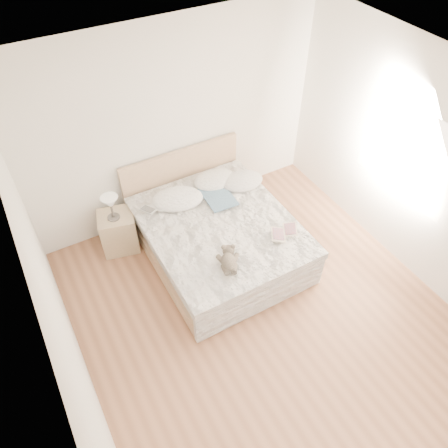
{
  "coord_description": "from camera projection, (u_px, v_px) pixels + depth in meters",
  "views": [
    {
      "loc": [
        -1.81,
        -2.21,
        4.36
      ],
      "look_at": [
        0.03,
        1.05,
        0.62
      ],
      "focal_mm": 35.0,
      "sensor_mm": 36.0,
      "label": 1
    }
  ],
  "objects": [
    {
      "name": "floor",
      "position": [
        266.0,
        318.0,
        5.07
      ],
      "size": [
        4.0,
        4.5,
        0.0
      ],
      "primitive_type": "cube",
      "color": "brown",
      "rests_on": "ground"
    },
    {
      "name": "ceiling",
      "position": [
        292.0,
        112.0,
        3.16
      ],
      "size": [
        4.0,
        4.5,
        0.0
      ],
      "primitive_type": "cube",
      "color": "silver",
      "rests_on": "ground"
    },
    {
      "name": "wall_back",
      "position": [
        175.0,
        125.0,
        5.5
      ],
      "size": [
        4.0,
        0.02,
        2.7
      ],
      "primitive_type": "cube",
      "color": "white",
      "rests_on": "ground"
    },
    {
      "name": "wall_left",
      "position": [
        65.0,
        330.0,
        3.42
      ],
      "size": [
        0.02,
        4.5,
        2.7
      ],
      "primitive_type": "cube",
      "color": "white",
      "rests_on": "ground"
    },
    {
      "name": "wall_right",
      "position": [
        426.0,
        174.0,
        4.81
      ],
      "size": [
        0.02,
        4.5,
        2.7
      ],
      "primitive_type": "cube",
      "color": "white",
      "rests_on": "ground"
    },
    {
      "name": "window",
      "position": [
        408.0,
        153.0,
        4.92
      ],
      "size": [
        0.02,
        1.3,
        1.1
      ],
      "primitive_type": "cube",
      "color": "white",
      "rests_on": "wall_right"
    },
    {
      "name": "bed",
      "position": [
        217.0,
        235.0,
        5.59
      ],
      "size": [
        1.72,
        2.14,
        1.0
      ],
      "color": "tan",
      "rests_on": "floor"
    },
    {
      "name": "nightstand",
      "position": [
        119.0,
        232.0,
        5.67
      ],
      "size": [
        0.53,
        0.5,
        0.56
      ],
      "primitive_type": "cube",
      "rotation": [
        0.0,
        0.0,
        -0.24
      ],
      "color": "tan",
      "rests_on": "floor"
    },
    {
      "name": "table_lamp",
      "position": [
        110.0,
        203.0,
        5.28
      ],
      "size": [
        0.26,
        0.26,
        0.34
      ],
      "color": "#48433F",
      "rests_on": "nightstand"
    },
    {
      "name": "pillow_left",
      "position": [
        178.0,
        199.0,
        5.58
      ],
      "size": [
        0.76,
        0.64,
        0.2
      ],
      "primitive_type": "ellipsoid",
      "rotation": [
        0.0,
        0.0,
        -0.33
      ],
      "color": "white",
      "rests_on": "bed"
    },
    {
      "name": "pillow_middle",
      "position": [
        215.0,
        180.0,
        5.85
      ],
      "size": [
        0.61,
        0.44,
        0.17
      ],
      "primitive_type": "ellipsoid",
      "rotation": [
        0.0,
        0.0,
        -0.06
      ],
      "color": "white",
      "rests_on": "bed"
    },
    {
      "name": "pillow_right",
      "position": [
        242.0,
        181.0,
        5.84
      ],
      "size": [
        0.62,
        0.47,
        0.17
      ],
      "primitive_type": "ellipsoid",
      "rotation": [
        0.0,
        0.0,
        -0.12
      ],
      "color": "silver",
      "rests_on": "bed"
    },
    {
      "name": "blouse",
      "position": [
        218.0,
        196.0,
        5.63
      ],
      "size": [
        0.58,
        0.61,
        0.02
      ],
      "primitive_type": null,
      "rotation": [
        0.0,
        0.0,
        -0.04
      ],
      "color": "#3B5B76",
      "rests_on": "bed"
    },
    {
      "name": "photo_book",
      "position": [
        153.0,
        208.0,
        5.47
      ],
      "size": [
        0.35,
        0.32,
        0.02
      ],
      "primitive_type": "cube",
      "rotation": [
        0.0,
        0.0,
        0.57
      ],
      "color": "silver",
      "rests_on": "bed"
    },
    {
      "name": "childrens_book",
      "position": [
        284.0,
        232.0,
        5.18
      ],
      "size": [
        0.42,
        0.38,
        0.02
      ],
      "primitive_type": "cube",
      "rotation": [
        0.0,
        0.0,
        -0.53
      ],
      "color": "#F6E6C9",
      "rests_on": "bed"
    },
    {
      "name": "teddy_bear",
      "position": [
        229.0,
        265.0,
        4.79
      ],
      "size": [
        0.33,
        0.38,
        0.17
      ],
      "primitive_type": null,
      "rotation": [
        0.0,
        0.0,
        -0.39
      ],
      "color": "brown",
      "rests_on": "bed"
    }
  ]
}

